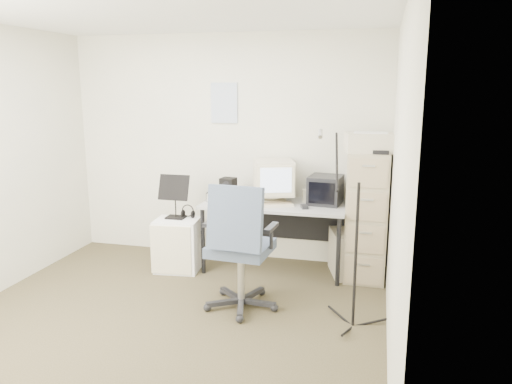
% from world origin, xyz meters
% --- Properties ---
extents(floor, '(3.60, 3.60, 0.01)m').
position_xyz_m(floor, '(0.00, 0.00, -0.01)').
color(floor, '#383018').
rests_on(floor, ground).
extents(ceiling, '(3.60, 3.60, 0.01)m').
position_xyz_m(ceiling, '(0.00, 0.00, 2.50)').
color(ceiling, white).
rests_on(ceiling, ground).
extents(wall_back, '(3.60, 0.02, 2.50)m').
position_xyz_m(wall_back, '(0.00, 1.80, 1.25)').
color(wall_back, beige).
rests_on(wall_back, ground).
extents(wall_right, '(0.02, 3.60, 2.50)m').
position_xyz_m(wall_right, '(1.80, 0.00, 1.25)').
color(wall_right, beige).
rests_on(wall_right, ground).
extents(wall_calendar, '(0.30, 0.02, 0.44)m').
position_xyz_m(wall_calendar, '(-0.02, 1.79, 1.75)').
color(wall_calendar, white).
rests_on(wall_calendar, wall_back).
extents(filing_cabinet, '(0.40, 0.60, 1.30)m').
position_xyz_m(filing_cabinet, '(1.58, 1.48, 0.65)').
color(filing_cabinet, '#A09786').
rests_on(filing_cabinet, floor).
extents(printer, '(0.53, 0.41, 0.18)m').
position_xyz_m(printer, '(1.58, 1.45, 1.39)').
color(printer, beige).
rests_on(printer, filing_cabinet).
extents(desk, '(1.50, 0.70, 0.73)m').
position_xyz_m(desk, '(0.63, 1.45, 0.36)').
color(desk, '#A6A6A4').
rests_on(desk, floor).
extents(crt_monitor, '(0.51, 0.52, 0.44)m').
position_xyz_m(crt_monitor, '(0.60, 1.52, 0.95)').
color(crt_monitor, beige).
rests_on(crt_monitor, desk).
extents(crt_tv, '(0.36, 0.38, 0.29)m').
position_xyz_m(crt_tv, '(1.14, 1.55, 0.88)').
color(crt_tv, black).
rests_on(crt_tv, desk).
extents(desk_speaker, '(0.09, 0.09, 0.14)m').
position_xyz_m(desk_speaker, '(0.94, 1.58, 0.80)').
color(desk_speaker, beige).
rests_on(desk_speaker, desk).
extents(keyboard, '(0.48, 0.32, 0.03)m').
position_xyz_m(keyboard, '(0.62, 1.31, 0.74)').
color(keyboard, beige).
rests_on(keyboard, desk).
extents(mouse, '(0.09, 0.12, 0.03)m').
position_xyz_m(mouse, '(0.97, 1.30, 0.75)').
color(mouse, black).
rests_on(mouse, desk).
extents(radio_receiver, '(0.34, 0.25, 0.10)m').
position_xyz_m(radio_receiver, '(0.07, 1.45, 0.78)').
color(radio_receiver, black).
rests_on(radio_receiver, desk).
extents(radio_speaker, '(0.17, 0.16, 0.15)m').
position_xyz_m(radio_speaker, '(0.12, 1.46, 0.90)').
color(radio_speaker, black).
rests_on(radio_speaker, radio_receiver).
extents(papers, '(0.31, 0.37, 0.02)m').
position_xyz_m(papers, '(0.34, 1.31, 0.74)').
color(papers, white).
rests_on(papers, desk).
extents(pc_tower, '(0.34, 0.53, 0.46)m').
position_xyz_m(pc_tower, '(1.35, 1.48, 0.23)').
color(pc_tower, beige).
rests_on(pc_tower, floor).
extents(office_chair, '(0.72, 0.72, 1.15)m').
position_xyz_m(office_chair, '(0.54, 0.45, 0.58)').
color(office_chair, '#465A72').
rests_on(office_chair, floor).
extents(side_cart, '(0.49, 0.41, 0.56)m').
position_xyz_m(side_cart, '(-0.36, 1.17, 0.28)').
color(side_cart, white).
rests_on(side_cart, floor).
extents(music_stand, '(0.35, 0.22, 0.48)m').
position_xyz_m(music_stand, '(-0.40, 1.22, 0.80)').
color(music_stand, black).
rests_on(music_stand, side_cart).
extents(headphones, '(0.16, 0.16, 0.03)m').
position_xyz_m(headphones, '(-0.28, 1.28, 0.61)').
color(headphones, black).
rests_on(headphones, side_cart).
extents(mic_stand, '(0.03, 0.03, 1.58)m').
position_xyz_m(mic_stand, '(1.53, 0.34, 0.79)').
color(mic_stand, black).
rests_on(mic_stand, floor).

